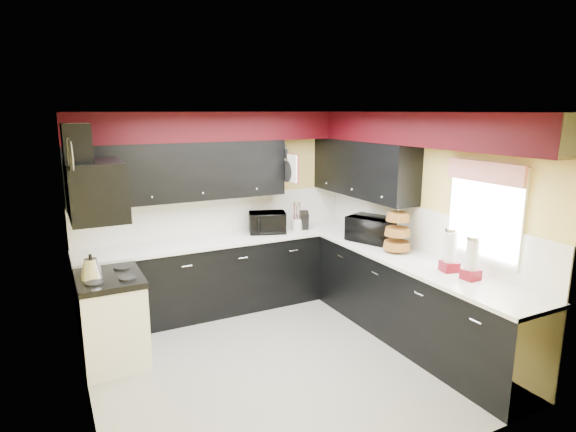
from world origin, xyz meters
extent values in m
plane|color=gray|center=(0.00, 0.00, 0.00)|extent=(3.60, 3.60, 0.00)
cube|color=#E0C666|center=(0.00, 1.80, 1.25)|extent=(3.60, 0.06, 2.50)
cube|color=#E0C666|center=(1.80, 0.00, 1.25)|extent=(0.06, 3.60, 2.50)
cube|color=#E0C666|center=(-1.80, 0.00, 1.25)|extent=(0.06, 3.60, 2.50)
cube|color=white|center=(0.00, 0.00, 2.50)|extent=(3.60, 3.60, 0.06)
cube|color=black|center=(0.00, 1.50, 0.45)|extent=(3.60, 0.60, 0.90)
cube|color=black|center=(1.50, -0.30, 0.45)|extent=(0.60, 3.00, 0.90)
cube|color=white|center=(0.00, 1.50, 0.92)|extent=(3.62, 0.64, 0.04)
cube|color=white|center=(1.50, -0.30, 0.92)|extent=(0.64, 3.02, 0.04)
cube|color=white|center=(0.00, 1.79, 1.19)|extent=(3.60, 0.02, 0.50)
cube|color=white|center=(1.79, 0.00, 1.19)|extent=(0.02, 3.60, 0.50)
cube|color=black|center=(-0.50, 1.62, 1.80)|extent=(2.60, 0.35, 0.70)
cube|color=black|center=(1.62, 0.90, 1.80)|extent=(0.35, 1.80, 0.70)
cube|color=black|center=(0.00, 1.62, 2.33)|extent=(3.60, 0.36, 0.35)
cube|color=black|center=(1.62, -0.18, 2.33)|extent=(0.36, 3.24, 0.35)
cube|color=white|center=(-1.50, 0.75, 0.43)|extent=(0.60, 0.75, 0.86)
cube|color=black|center=(-1.50, 0.75, 0.89)|extent=(0.62, 0.77, 0.06)
cube|color=black|center=(-1.55, 0.75, 1.78)|extent=(0.50, 0.78, 0.55)
cube|color=black|center=(-1.68, 0.75, 2.20)|extent=(0.24, 0.40, 0.40)
cube|color=red|center=(1.73, -0.90, 1.95)|extent=(0.04, 0.88, 0.20)
cube|color=white|center=(0.83, 1.30, 1.80)|extent=(0.03, 0.26, 0.35)
imported|color=black|center=(0.59, 1.53, 1.08)|extent=(0.57, 0.52, 0.27)
imported|color=black|center=(1.54, 0.55, 1.09)|extent=(0.56, 0.65, 0.30)
cylinder|color=silver|center=(0.99, 1.47, 1.02)|extent=(0.19, 0.19, 0.15)
cube|color=black|center=(1.10, 1.46, 1.06)|extent=(0.16, 0.18, 0.24)
camera|label=1|loc=(-1.98, -4.07, 2.51)|focal=30.00mm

